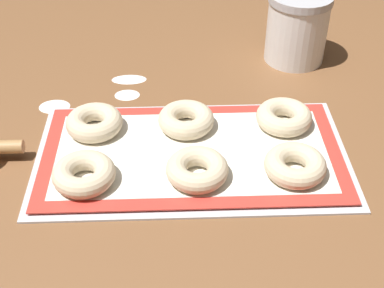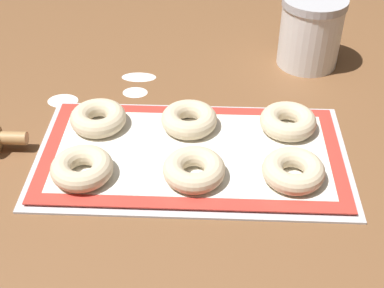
# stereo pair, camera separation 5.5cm
# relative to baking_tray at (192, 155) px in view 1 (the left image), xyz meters

# --- Properties ---
(ground_plane) EXTENTS (2.80, 2.80, 0.00)m
(ground_plane) POSITION_rel_baking_tray_xyz_m (-0.02, 0.00, -0.00)
(ground_plane) COLOR brown
(baking_tray) EXTENTS (0.54, 0.30, 0.01)m
(baking_tray) POSITION_rel_baking_tray_xyz_m (0.00, 0.00, 0.00)
(baking_tray) COLOR silver
(baking_tray) RESTS_ON ground_plane
(baking_mat) EXTENTS (0.52, 0.27, 0.00)m
(baking_mat) POSITION_rel_baking_tray_xyz_m (0.00, 0.00, 0.01)
(baking_mat) COLOR red
(baking_mat) RESTS_ON baking_tray
(bagel_front_left) EXTENTS (0.10, 0.10, 0.03)m
(bagel_front_left) POSITION_rel_baking_tray_xyz_m (-0.18, -0.07, 0.02)
(bagel_front_left) COLOR beige
(bagel_front_left) RESTS_ON baking_mat
(bagel_front_center) EXTENTS (0.10, 0.10, 0.03)m
(bagel_front_center) POSITION_rel_baking_tray_xyz_m (0.01, -0.07, 0.02)
(bagel_front_center) COLOR beige
(bagel_front_center) RESTS_ON baking_mat
(bagel_front_right) EXTENTS (0.10, 0.10, 0.03)m
(bagel_front_right) POSITION_rel_baking_tray_xyz_m (0.17, -0.06, 0.02)
(bagel_front_right) COLOR beige
(bagel_front_right) RESTS_ON baking_mat
(bagel_back_left) EXTENTS (0.10, 0.10, 0.03)m
(bagel_back_left) POSITION_rel_baking_tray_xyz_m (-0.17, 0.07, 0.02)
(bagel_back_left) COLOR beige
(bagel_back_left) RESTS_ON baking_mat
(bagel_back_center) EXTENTS (0.10, 0.10, 0.03)m
(bagel_back_center) POSITION_rel_baking_tray_xyz_m (-0.01, 0.07, 0.02)
(bagel_back_center) COLOR beige
(bagel_back_center) RESTS_ON baking_mat
(bagel_back_right) EXTENTS (0.10, 0.10, 0.03)m
(bagel_back_right) POSITION_rel_baking_tray_xyz_m (0.17, 0.07, 0.02)
(bagel_back_right) COLOR beige
(bagel_back_right) RESTS_ON baking_mat
(flour_canister) EXTENTS (0.13, 0.13, 0.15)m
(flour_canister) POSITION_rel_baking_tray_xyz_m (0.24, 0.33, 0.07)
(flour_canister) COLOR white
(flour_canister) RESTS_ON ground_plane
(flour_patch_near) EXTENTS (0.07, 0.04, 0.00)m
(flour_patch_near) POSITION_rel_baking_tray_xyz_m (-0.12, 0.25, -0.00)
(flour_patch_near) COLOR white
(flour_patch_near) RESTS_ON ground_plane
(flour_patch_far) EXTENTS (0.06, 0.05, 0.00)m
(flour_patch_far) POSITION_rel_baking_tray_xyz_m (-0.26, 0.16, -0.00)
(flour_patch_far) COLOR white
(flour_patch_far) RESTS_ON ground_plane
(flour_patch_side) EXTENTS (0.05, 0.04, 0.00)m
(flour_patch_side) POSITION_rel_baking_tray_xyz_m (-0.12, 0.20, -0.00)
(flour_patch_side) COLOR white
(flour_patch_side) RESTS_ON ground_plane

